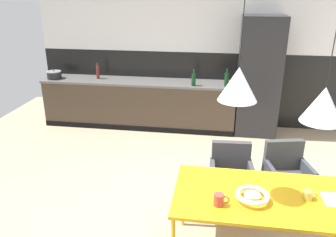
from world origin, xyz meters
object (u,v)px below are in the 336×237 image
object	(u,v)px
dining_table	(267,199)
mug_dark_espresso	(219,200)
refrigerator_column	(259,77)
bottle_spice_small	(194,79)
armchair_head_of_table	(231,169)
fruit_bowl	(252,196)
armchair_facing_counter	(286,168)
cooking_pot	(54,75)
bottle_wine_green	(98,72)
pendant_lamp_over_table_near	(238,84)
bottle_oil_tall	(227,79)
pendant_lamp_over_table_far	(323,105)
mug_glass_clear	(308,195)

from	to	relation	value
dining_table	mug_dark_espresso	distance (m)	0.49
refrigerator_column	bottle_spice_small	world-z (taller)	refrigerator_column
armchair_head_of_table	fruit_bowl	world-z (taller)	fruit_bowl
armchair_facing_counter	bottle_spice_small	size ratio (longest dim) A/B	2.82
cooking_pot	bottle_wine_green	size ratio (longest dim) A/B	0.90
dining_table	bottle_wine_green	world-z (taller)	bottle_wine_green
mug_dark_espresso	pendant_lamp_over_table_near	bearing A→B (deg)	63.76
armchair_head_of_table	pendant_lamp_over_table_near	size ratio (longest dim) A/B	0.74
armchair_head_of_table	bottle_oil_tall	bearing A→B (deg)	-92.07
bottle_wine_green	pendant_lamp_over_table_far	size ratio (longest dim) A/B	0.24
dining_table	mug_glass_clear	distance (m)	0.36
cooking_pot	pendant_lamp_over_table_near	bearing A→B (deg)	-44.15
dining_table	pendant_lamp_over_table_far	bearing A→B (deg)	-0.12
pendant_lamp_over_table_near	pendant_lamp_over_table_far	world-z (taller)	same
cooking_pot	mug_glass_clear	bearing A→B (deg)	-38.56
fruit_bowl	mug_dark_espresso	distance (m)	0.31
mug_glass_clear	pendant_lamp_over_table_near	bearing A→B (deg)	-178.54
pendant_lamp_over_table_far	mug_glass_clear	bearing A→B (deg)	-10.02
mug_glass_clear	pendant_lamp_over_table_far	size ratio (longest dim) A/B	0.10
armchair_facing_counter	pendant_lamp_over_table_near	xyz separation A→B (m)	(-0.68, -0.95, 1.24)
dining_table	cooking_pot	xyz separation A→B (m)	(-3.58, 3.13, 0.27)
pendant_lamp_over_table_far	mug_dark_espresso	bearing A→B (deg)	-164.58
refrigerator_column	bottle_spice_small	xyz separation A→B (m)	(-1.13, -0.19, -0.03)
refrigerator_column	mug_dark_espresso	size ratio (longest dim) A/B	15.03
fruit_bowl	bottle_wine_green	world-z (taller)	bottle_wine_green
dining_table	armchair_head_of_table	xyz separation A→B (m)	(-0.29, 0.82, -0.17)
refrigerator_column	bottle_spice_small	bearing A→B (deg)	-170.49
armchair_head_of_table	bottle_spice_small	size ratio (longest dim) A/B	2.78
armchair_head_of_table	mug_glass_clear	size ratio (longest dim) A/B	6.45
armchair_head_of_table	mug_dark_espresso	bearing A→B (deg)	78.49
armchair_head_of_table	fruit_bowl	xyz separation A→B (m)	(0.15, -0.92, 0.26)
armchair_facing_counter	bottle_spice_small	distance (m)	2.50
armchair_head_of_table	bottle_oil_tall	distance (m)	2.30
bottle_wine_green	bottle_spice_small	distance (m)	1.84
mug_dark_espresso	pendant_lamp_over_table_far	distance (m)	1.16
mug_dark_espresso	bottle_spice_small	xyz separation A→B (m)	(-0.49, 3.24, 0.22)
mug_glass_clear	bottle_wine_green	xyz separation A→B (m)	(-3.11, 3.25, 0.25)
pendant_lamp_over_table_near	mug_dark_espresso	bearing A→B (deg)	-116.24
refrigerator_column	bottle_wine_green	xyz separation A→B (m)	(-2.96, 0.03, -0.02)
dining_table	pendant_lamp_over_table_near	distance (m)	1.13
armchair_facing_counter	mug_dark_espresso	distance (m)	1.41
refrigerator_column	fruit_bowl	size ratio (longest dim) A/B	6.89
armchair_facing_counter	bottle_oil_tall	xyz separation A→B (m)	(-0.70, 2.13, 0.49)
dining_table	bottle_oil_tall	xyz separation A→B (m)	(-0.36, 3.07, 0.33)
bottle_spice_small	pendant_lamp_over_table_near	distance (m)	3.20
mug_dark_espresso	bottle_oil_tall	xyz separation A→B (m)	(0.08, 3.28, 0.23)
cooking_pot	fruit_bowl	bearing A→B (deg)	-43.25
mug_dark_espresso	bottle_oil_tall	size ratio (longest dim) A/B	0.44
armchair_head_of_table	bottle_wine_green	size ratio (longest dim) A/B	2.67
dining_table	armchair_facing_counter	size ratio (longest dim) A/B	2.05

